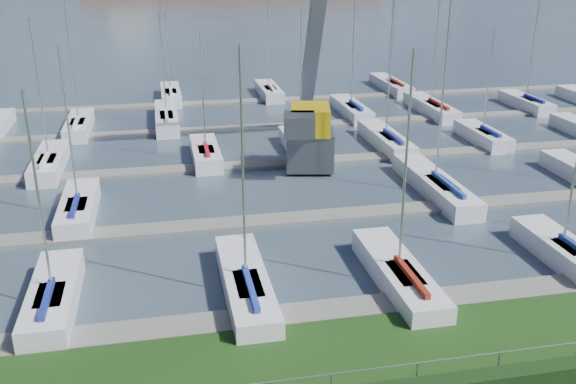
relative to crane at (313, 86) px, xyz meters
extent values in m
cylinder|color=gray|center=(-4.54, -25.70, -4.13)|extent=(80.00, 0.04, 0.04)
cube|color=slate|center=(-4.54, -19.70, -5.55)|extent=(90.00, 1.60, 0.25)
cube|color=slate|center=(-4.54, -9.70, -5.55)|extent=(90.00, 1.60, 0.25)
cube|color=slate|center=(-4.54, 0.30, -5.55)|extent=(90.00, 1.60, 0.25)
cube|color=gray|center=(-4.54, 10.30, -5.55)|extent=(90.00, 1.60, 0.25)
cube|color=slate|center=(-4.54, 20.30, -5.55)|extent=(90.00, 1.60, 0.25)
cube|color=#515358|center=(-0.46, -1.23, -4.13)|extent=(3.79, 3.79, 2.60)
cube|color=gold|center=(-0.46, -1.23, -2.03)|extent=(3.24, 3.86, 1.80)
cube|color=#515358|center=(-1.66, -3.23, -1.83)|extent=(2.41, 2.56, 1.40)
camera|label=1|loc=(-10.42, -42.48, 8.90)|focal=40.00mm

